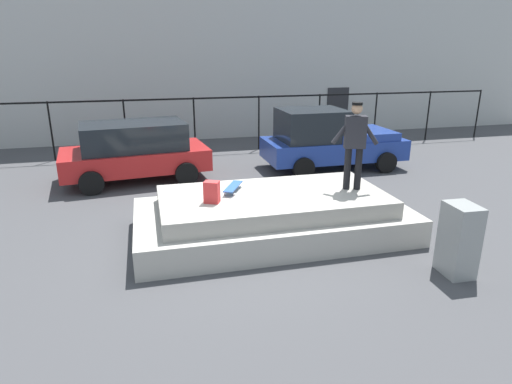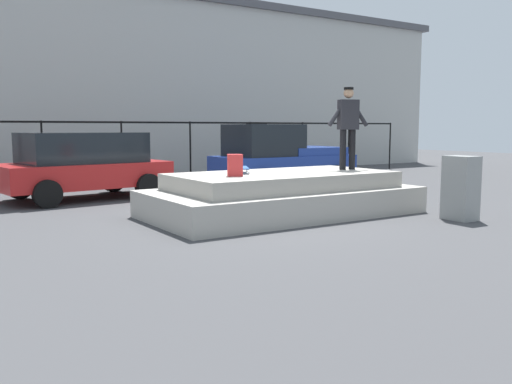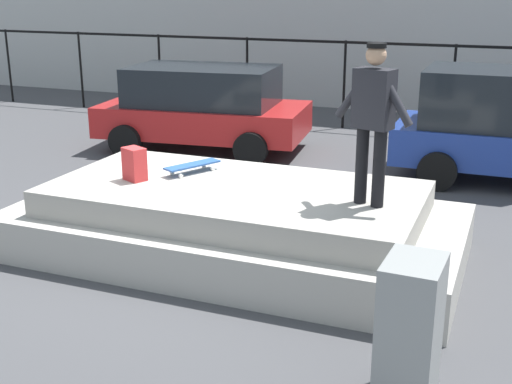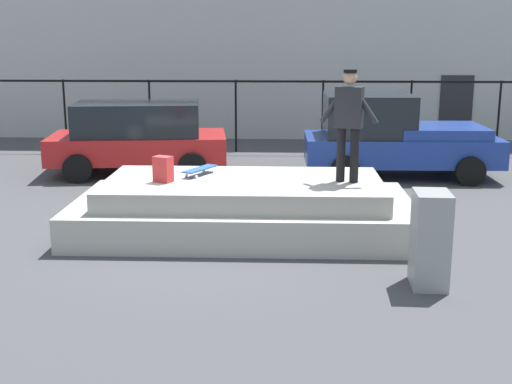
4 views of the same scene
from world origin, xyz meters
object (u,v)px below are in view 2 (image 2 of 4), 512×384
at_px(skateboarder, 348,122).
at_px(skateboard, 243,168).
at_px(utility_box, 461,188).
at_px(backpack, 235,165).
at_px(car_blue_pickup_mid, 279,156).
at_px(car_red_hatchback_near, 83,164).

relative_size(skateboarder, skateboard, 2.25).
bearing_deg(skateboarder, utility_box, -69.53).
distance_m(skateboarder, skateboard, 2.64).
bearing_deg(skateboard, backpack, -132.63).
xyz_separation_m(skateboarder, backpack, (-2.95, -0.13, -0.83)).
bearing_deg(skateboarder, car_blue_pickup_mid, 72.44).
distance_m(skateboarder, car_red_hatchback_near, 6.63).
xyz_separation_m(backpack, utility_box, (3.81, -2.16, -0.46)).
distance_m(car_blue_pickup_mid, utility_box, 7.03).
bearing_deg(car_red_hatchback_near, car_blue_pickup_mid, -1.40).
relative_size(car_red_hatchback_near, car_blue_pickup_mid, 0.98).
height_order(backpack, car_red_hatchback_near, car_red_hatchback_near).
relative_size(car_red_hatchback_near, utility_box, 3.42).
height_order(skateboard, car_blue_pickup_mid, car_blue_pickup_mid).
xyz_separation_m(skateboarder, skateboard, (-2.43, 0.43, -0.93)).
bearing_deg(backpack, car_red_hatchback_near, 131.35).
height_order(backpack, car_blue_pickup_mid, car_blue_pickup_mid).
relative_size(skateboard, utility_box, 0.64).
relative_size(skateboard, car_red_hatchback_near, 0.19).
height_order(skateboarder, car_blue_pickup_mid, skateboarder).
bearing_deg(car_blue_pickup_mid, backpack, -132.54).
bearing_deg(car_blue_pickup_mid, skateboarder, -107.56).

